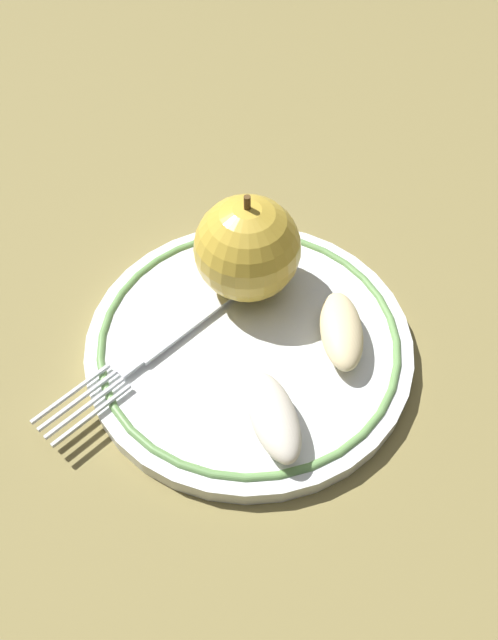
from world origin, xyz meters
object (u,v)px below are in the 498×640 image
at_px(apple_slice_front, 273,416).
at_px(fork, 156,348).
at_px(apple_red_whole, 247,249).
at_px(apple_slice_back, 341,330).
at_px(plate, 249,343).

bearing_deg(apple_slice_front, fork, -143.14).
distance_m(apple_red_whole, apple_slice_back, 0.09).
relative_size(apple_slice_front, fork, 0.38).
relative_size(plate, apple_slice_back, 3.50).
relative_size(apple_red_whole, apple_slice_front, 1.29).
distance_m(plate, apple_red_whole, 0.07).
height_order(apple_red_whole, apple_slice_back, apple_red_whole).
bearing_deg(apple_slice_back, apple_slice_front, 142.72).
bearing_deg(plate, apple_red_whole, -31.12).
distance_m(plate, apple_slice_front, 0.08).
bearing_deg(apple_slice_front, apple_red_whole, 171.09).
xyz_separation_m(apple_red_whole, apple_slice_front, (-0.11, 0.05, -0.03)).
distance_m(apple_slice_front, fork, 0.10).
bearing_deg(apple_slice_front, plate, 175.53).
bearing_deg(fork, apple_red_whole, 178.23).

